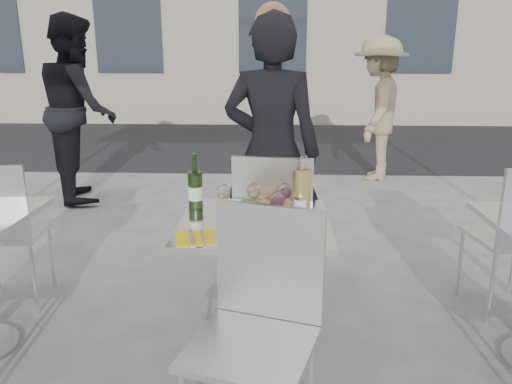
{
  "coord_description": "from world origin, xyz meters",
  "views": [
    {
      "loc": [
        0.1,
        -2.27,
        1.54
      ],
      "look_at": [
        0.0,
        0.15,
        0.85
      ],
      "focal_mm": 35.0,
      "sensor_mm": 36.0,
      "label": 1
    }
  ],
  "objects_px": {
    "woman_diner": "(272,153)",
    "pedestrian_b": "(378,109)",
    "salad_plate": "(249,210)",
    "wineglass_white_a": "(224,194)",
    "pedestrian_a": "(79,109)",
    "pizza_far": "(266,205)",
    "napkin_right": "(304,235)",
    "pizza_near": "(266,227)",
    "wine_bottle": "(195,188)",
    "wineglass_white_b": "(254,192)",
    "chair_far": "(274,221)",
    "wineglass_red_a": "(278,201)",
    "carafe": "(303,189)",
    "wineglass_red_b": "(285,192)",
    "side_chair_lfar": "(0,224)",
    "chair_near": "(260,312)",
    "sugar_shaker": "(300,206)",
    "napkin_left": "(196,238)",
    "main_table": "(255,261)"
  },
  "relations": [
    {
      "from": "woman_diner",
      "to": "pedestrian_b",
      "type": "distance_m",
      "value": 3.15
    },
    {
      "from": "salad_plate",
      "to": "wineglass_white_a",
      "type": "xyz_separation_m",
      "value": [
        -0.13,
        0.03,
        0.07
      ]
    },
    {
      "from": "salad_plate",
      "to": "pedestrian_a",
      "type": "bearing_deg",
      "value": 124.36
    },
    {
      "from": "pizza_far",
      "to": "napkin_right",
      "type": "xyz_separation_m",
      "value": [
        0.18,
        -0.4,
        -0.01
      ]
    },
    {
      "from": "pizza_near",
      "to": "wine_bottle",
      "type": "bearing_deg",
      "value": 142.83
    },
    {
      "from": "wineglass_white_b",
      "to": "chair_far",
      "type": "bearing_deg",
      "value": 73.83
    },
    {
      "from": "pizza_far",
      "to": "wineglass_red_a",
      "type": "height_order",
      "value": "wineglass_red_a"
    },
    {
      "from": "napkin_right",
      "to": "woman_diner",
      "type": "bearing_deg",
      "value": 110.65
    },
    {
      "from": "carafe",
      "to": "wineglass_red_b",
      "type": "distance_m",
      "value": 0.1
    },
    {
      "from": "wineglass_white_b",
      "to": "wineglass_red_a",
      "type": "height_order",
      "value": "same"
    },
    {
      "from": "side_chair_lfar",
      "to": "wine_bottle",
      "type": "distance_m",
      "value": 1.29
    },
    {
      "from": "pedestrian_b",
      "to": "pizza_near",
      "type": "distance_m",
      "value": 4.18
    },
    {
      "from": "pizza_far",
      "to": "wineglass_red_b",
      "type": "bearing_deg",
      "value": -40.44
    },
    {
      "from": "pizza_far",
      "to": "carafe",
      "type": "distance_m",
      "value": 0.22
    },
    {
      "from": "pizza_far",
      "to": "wineglass_white_b",
      "type": "distance_m",
      "value": 0.14
    },
    {
      "from": "side_chair_lfar",
      "to": "napkin_right",
      "type": "height_order",
      "value": "side_chair_lfar"
    },
    {
      "from": "pedestrian_b",
      "to": "wine_bottle",
      "type": "bearing_deg",
      "value": -6.12
    },
    {
      "from": "woman_diner",
      "to": "wineglass_red_a",
      "type": "height_order",
      "value": "woman_diner"
    },
    {
      "from": "woman_diner",
      "to": "napkin_right",
      "type": "bearing_deg",
      "value": 108.9
    },
    {
      "from": "pedestrian_a",
      "to": "wineglass_white_b",
      "type": "bearing_deg",
      "value": -168.29
    },
    {
      "from": "side_chair_lfar",
      "to": "wineglass_red_a",
      "type": "height_order",
      "value": "side_chair_lfar"
    },
    {
      "from": "chair_far",
      "to": "chair_near",
      "type": "bearing_deg",
      "value": 94.21
    },
    {
      "from": "sugar_shaker",
      "to": "napkin_right",
      "type": "relative_size",
      "value": 0.5
    },
    {
      "from": "pizza_far",
      "to": "carafe",
      "type": "bearing_deg",
      "value": -16.23
    },
    {
      "from": "chair_far",
      "to": "side_chair_lfar",
      "type": "xyz_separation_m",
      "value": [
        -1.62,
        -0.04,
        -0.03
      ]
    },
    {
      "from": "salad_plate",
      "to": "wine_bottle",
      "type": "height_order",
      "value": "wine_bottle"
    },
    {
      "from": "napkin_right",
      "to": "pedestrian_b",
      "type": "bearing_deg",
      "value": 87.75
    },
    {
      "from": "salad_plate",
      "to": "napkin_left",
      "type": "xyz_separation_m",
      "value": [
        -0.21,
        -0.3,
        -0.03
      ]
    },
    {
      "from": "salad_plate",
      "to": "carafe",
      "type": "xyz_separation_m",
      "value": [
        0.27,
        0.1,
        0.08
      ]
    },
    {
      "from": "chair_far",
      "to": "wineglass_red_a",
      "type": "distance_m",
      "value": 0.58
    },
    {
      "from": "pedestrian_a",
      "to": "pizza_far",
      "type": "distance_m",
      "value": 3.35
    },
    {
      "from": "sugar_shaker",
      "to": "wineglass_red_a",
      "type": "relative_size",
      "value": 0.68
    },
    {
      "from": "wineglass_white_a",
      "to": "wineglass_red_b",
      "type": "bearing_deg",
      "value": 7.74
    },
    {
      "from": "wineglass_white_b",
      "to": "wineglass_red_b",
      "type": "bearing_deg",
      "value": 0.03
    },
    {
      "from": "chair_near",
      "to": "side_chair_lfar",
      "type": "distance_m",
      "value": 1.87
    },
    {
      "from": "salad_plate",
      "to": "napkin_left",
      "type": "height_order",
      "value": "salad_plate"
    },
    {
      "from": "main_table",
      "to": "pizza_far",
      "type": "distance_m",
      "value": 0.31
    },
    {
      "from": "napkin_left",
      "to": "carafe",
      "type": "bearing_deg",
      "value": 26.15
    },
    {
      "from": "salad_plate",
      "to": "chair_near",
      "type": "bearing_deg",
      "value": -83.1
    },
    {
      "from": "chair_near",
      "to": "napkin_right",
      "type": "distance_m",
      "value": 0.45
    },
    {
      "from": "wineglass_red_a",
      "to": "napkin_left",
      "type": "distance_m",
      "value": 0.43
    },
    {
      "from": "pizza_far",
      "to": "wineglass_white_a",
      "type": "bearing_deg",
      "value": -148.87
    },
    {
      "from": "main_table",
      "to": "pedestrian_a",
      "type": "distance_m",
      "value": 3.51
    },
    {
      "from": "wine_bottle",
      "to": "main_table",
      "type": "bearing_deg",
      "value": -26.71
    },
    {
      "from": "wineglass_white_a",
      "to": "side_chair_lfar",
      "type": "bearing_deg",
      "value": 164.99
    },
    {
      "from": "pizza_near",
      "to": "pizza_far",
      "type": "relative_size",
      "value": 0.97
    },
    {
      "from": "salad_plate",
      "to": "napkin_right",
      "type": "height_order",
      "value": "salad_plate"
    },
    {
      "from": "main_table",
      "to": "pizza_near",
      "type": "bearing_deg",
      "value": -65.35
    },
    {
      "from": "pedestrian_a",
      "to": "napkin_right",
      "type": "relative_size",
      "value": 8.85
    },
    {
      "from": "pizza_near",
      "to": "salad_plate",
      "type": "xyz_separation_m",
      "value": [
        -0.09,
        0.17,
        0.03
      ]
    }
  ]
}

